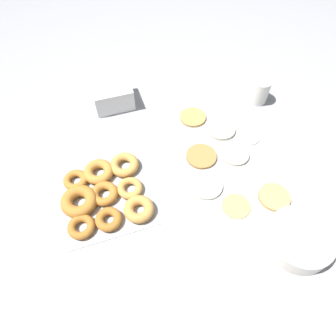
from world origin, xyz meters
TOP-DOWN VIEW (x-y plane):
  - ground_plane at (0.00, 0.00)m, footprint 3.00×3.00m
  - pancake_0 at (0.02, 0.16)m, footprint 0.10×0.10m
  - pancake_1 at (0.21, 0.07)m, footprint 0.09×0.09m
  - pancake_2 at (-0.21, 0.08)m, footprint 0.10×0.10m
  - pancake_3 at (0.11, 0.01)m, footprint 0.11×0.11m
  - pancake_4 at (-0.01, 0.04)m, footprint 0.11×0.11m
  - pancake_5 at (0.22, 0.20)m, footprint 0.10×0.10m
  - pancake_6 at (-0.12, 0.16)m, footprint 0.11×0.11m
  - pancake_7 at (-0.05, 0.25)m, footprint 0.08×0.08m
  - donut_tray at (0.04, -0.33)m, footprint 0.30×0.29m
  - batter_bowl at (0.38, 0.19)m, footprint 0.20×0.20m
  - container_stack at (-0.39, -0.21)m, footprint 0.14×0.15m
  - paper_cup at (-0.23, 0.37)m, footprint 0.08×0.08m

SIDE VIEW (x-z plane):
  - ground_plane at x=0.00m, z-range 0.00..0.00m
  - pancake_1 at x=0.21m, z-range 0.00..0.01m
  - pancake_7 at x=-0.05m, z-range 0.00..0.01m
  - pancake_3 at x=0.11m, z-range 0.00..0.01m
  - pancake_2 at x=-0.21m, z-range 0.00..0.01m
  - pancake_4 at x=-0.01m, z-range 0.00..0.01m
  - pancake_0 at x=0.02m, z-range 0.00..0.01m
  - pancake_6 at x=-0.12m, z-range 0.00..0.01m
  - pancake_5 at x=0.22m, z-range 0.00..0.01m
  - donut_tray at x=0.04m, z-range 0.00..0.04m
  - batter_bowl at x=0.38m, z-range 0.00..0.06m
  - container_stack at x=-0.39m, z-range 0.00..0.09m
  - paper_cup at x=-0.23m, z-range 0.00..0.10m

